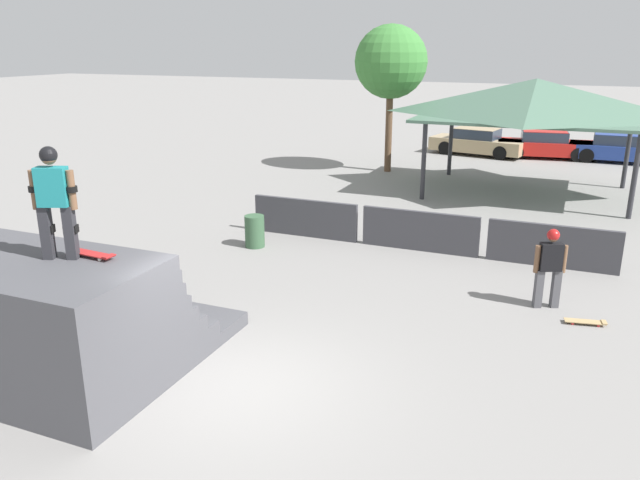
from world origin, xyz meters
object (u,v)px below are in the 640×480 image
object	(u,v)px
bystander_walking	(550,262)
skateboard_on_ground	(587,322)
trash_bin	(255,231)
parked_car_tan	(477,142)
skateboard_on_deck	(92,254)
parked_car_red	(546,145)
skater_on_deck	(54,195)
tree_beside_pavilion	(391,62)
parked_car_blue	(618,149)

from	to	relation	value
bystander_walking	skateboard_on_ground	world-z (taller)	bystander_walking
trash_bin	parked_car_tan	size ratio (longest dim) A/B	0.18
parked_car_tan	skateboard_on_deck	bearing A→B (deg)	-84.46
skateboard_on_ground	parked_car_red	size ratio (longest dim) A/B	0.17
parked_car_tan	parked_car_red	size ratio (longest dim) A/B	1.02
skater_on_deck	skateboard_on_ground	size ratio (longest dim) A/B	2.16
skateboard_on_deck	tree_beside_pavilion	distance (m)	18.29
parked_car_blue	skateboard_on_deck	bearing A→B (deg)	-107.61
skateboard_on_ground	parked_car_tan	bearing A→B (deg)	94.36
bystander_walking	parked_car_blue	bearing A→B (deg)	-118.91
skater_on_deck	trash_bin	xyz separation A→B (m)	(-0.63, 7.17, -2.62)
trash_bin	skateboard_on_ground	bearing A→B (deg)	-12.31
trash_bin	parked_car_tan	world-z (taller)	parked_car_tan
parked_car_red	trash_bin	bearing A→B (deg)	-117.96
skateboard_on_deck	parked_car_blue	size ratio (longest dim) A/B	0.21
bystander_walking	parked_car_tan	distance (m)	18.49
trash_bin	parked_car_blue	size ratio (longest dim) A/B	0.20
tree_beside_pavilion	parked_car_tan	size ratio (longest dim) A/B	1.27
skater_on_deck	parked_car_red	world-z (taller)	skater_on_deck
tree_beside_pavilion	skateboard_on_ground	bearing A→B (deg)	-58.58
bystander_walking	parked_car_red	xyz separation A→B (m)	(-1.22, 18.36, -0.38)
parked_car_tan	trash_bin	bearing A→B (deg)	-89.94
trash_bin	parked_car_red	size ratio (longest dim) A/B	0.19
skateboard_on_deck	parked_car_red	size ratio (longest dim) A/B	0.19
skateboard_on_deck	bystander_walking	size ratio (longest dim) A/B	0.51
tree_beside_pavilion	trash_bin	world-z (taller)	tree_beside_pavilion
skater_on_deck	skateboard_on_ground	bearing A→B (deg)	14.05
bystander_walking	parked_car_red	bearing A→B (deg)	-109.34
skater_on_deck	bystander_walking	size ratio (longest dim) A/B	1.02
parked_car_blue	tree_beside_pavilion	bearing A→B (deg)	-144.57
parked_car_red	parked_car_blue	bearing A→B (deg)	-5.44
tree_beside_pavilion	parked_car_red	bearing A→B (deg)	45.37
bystander_walking	parked_car_tan	size ratio (longest dim) A/B	0.36
tree_beside_pavilion	skateboard_on_deck	bearing A→B (deg)	-87.68
parked_car_tan	tree_beside_pavilion	bearing A→B (deg)	-106.15
skateboard_on_ground	parked_car_red	bearing A→B (deg)	85.07
skateboard_on_deck	parked_car_blue	xyz separation A→B (m)	(8.25, 24.24, -1.52)
trash_bin	parked_car_red	world-z (taller)	parked_car_red
trash_bin	parked_car_tan	bearing A→B (deg)	79.51
trash_bin	parked_car_blue	bearing A→B (deg)	61.78
skateboard_on_deck	bystander_walking	distance (m)	8.67
skateboard_on_ground	trash_bin	distance (m)	8.41
tree_beside_pavilion	parked_car_red	world-z (taller)	tree_beside_pavilion
skater_on_deck	tree_beside_pavilion	bearing A→B (deg)	69.74
parked_car_red	parked_car_tan	bearing A→B (deg)	178.95
parked_car_blue	bystander_walking	bearing A→B (deg)	-94.57
skater_on_deck	parked_car_tan	world-z (taller)	skater_on_deck
trash_bin	bystander_walking	bearing A→B (deg)	-9.29
skateboard_on_deck	trash_bin	bearing A→B (deg)	102.68
skater_on_deck	skateboard_on_deck	size ratio (longest dim) A/B	1.99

